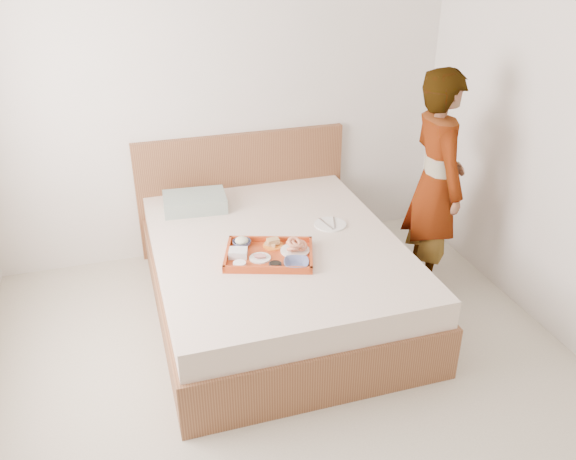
% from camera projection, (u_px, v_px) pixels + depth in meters
% --- Properties ---
extents(ground, '(3.50, 4.00, 0.01)m').
position_uv_depth(ground, '(306.00, 413.00, 3.20)').
color(ground, beige).
rests_on(ground, ground).
extents(wall_back, '(3.50, 0.01, 2.60)m').
position_uv_depth(wall_back, '(221.00, 88.00, 4.29)').
color(wall_back, silver).
rests_on(wall_back, ground).
extents(bed, '(1.65, 2.00, 0.53)m').
position_uv_depth(bed, '(277.00, 275.00, 3.96)').
color(bed, brown).
rests_on(bed, ground).
extents(headboard, '(1.65, 0.06, 0.95)m').
position_uv_depth(headboard, '(243.00, 191.00, 4.68)').
color(headboard, brown).
rests_on(headboard, ground).
extents(pillow, '(0.46, 0.33, 0.11)m').
position_uv_depth(pillow, '(195.00, 202.00, 4.24)').
color(pillow, gray).
rests_on(pillow, bed).
extents(tray, '(0.63, 0.54, 0.05)m').
position_uv_depth(tray, '(269.00, 254.00, 3.62)').
color(tray, '#B63915').
rests_on(tray, bed).
extents(prawn_plate, '(0.23, 0.23, 0.01)m').
position_uv_depth(prawn_plate, '(295.00, 250.00, 3.67)').
color(prawn_plate, white).
rests_on(prawn_plate, tray).
extents(navy_bowl_big, '(0.19, 0.19, 0.04)m').
position_uv_depth(navy_bowl_big, '(296.00, 263.00, 3.51)').
color(navy_bowl_big, '#171A53').
rests_on(navy_bowl_big, tray).
extents(sauce_dish, '(0.10, 0.10, 0.03)m').
position_uv_depth(sauce_dish, '(275.00, 265.00, 3.50)').
color(sauce_dish, black).
rests_on(sauce_dish, tray).
extents(meat_plate, '(0.17, 0.17, 0.01)m').
position_uv_depth(meat_plate, '(260.00, 258.00, 3.59)').
color(meat_plate, white).
rests_on(meat_plate, tray).
extents(bread_plate, '(0.16, 0.16, 0.01)m').
position_uv_depth(bread_plate, '(273.00, 245.00, 3.73)').
color(bread_plate, orange).
rests_on(bread_plate, tray).
extents(salad_bowl, '(0.15, 0.15, 0.04)m').
position_uv_depth(salad_bowl, '(242.00, 243.00, 3.73)').
color(salad_bowl, '#171A53').
rests_on(salad_bowl, tray).
extents(plastic_tub, '(0.14, 0.12, 0.05)m').
position_uv_depth(plastic_tub, '(238.00, 253.00, 3.61)').
color(plastic_tub, silver).
rests_on(plastic_tub, tray).
extents(cheese_round, '(0.10, 0.10, 0.03)m').
position_uv_depth(cheese_round, '(240.00, 264.00, 3.51)').
color(cheese_round, white).
rests_on(cheese_round, tray).
extents(dinner_plate, '(0.25, 0.25, 0.01)m').
position_uv_depth(dinner_plate, '(330.00, 224.00, 4.02)').
color(dinner_plate, white).
rests_on(dinner_plate, bed).
extents(person, '(0.43, 0.61, 1.58)m').
position_uv_depth(person, '(436.00, 184.00, 4.01)').
color(person, silver).
rests_on(person, ground).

